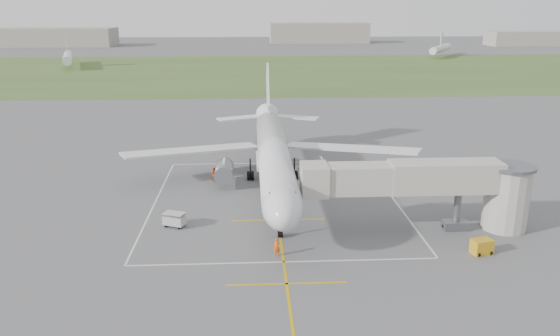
{
  "coord_description": "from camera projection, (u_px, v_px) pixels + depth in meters",
  "views": [
    {
      "loc": [
        -2.74,
        -64.15,
        21.93
      ],
      "look_at": [
        0.54,
        -4.0,
        4.0
      ],
      "focal_mm": 35.0,
      "sensor_mm": 36.0,
      "label": 1
    }
  ],
  "objects": [
    {
      "name": "gpu_unit",
      "position": [
        482.0,
        247.0,
        50.15
      ],
      "size": [
        2.06,
        1.65,
        1.38
      ],
      "rotation": [
        0.0,
        0.0,
        0.23
      ],
      "color": "gold",
      "rests_on": "ground"
    },
    {
      "name": "distant_hangars",
      "position": [
        227.0,
        36.0,
        319.27
      ],
      "size": [
        345.0,
        49.0,
        12.0
      ],
      "color": "gray",
      "rests_on": "ground"
    },
    {
      "name": "grass_strip",
      "position": [
        258.0,
        71.0,
        192.2
      ],
      "size": [
        700.0,
        120.0,
        0.02
      ],
      "primitive_type": "cube",
      "color": "#3E5625",
      "rests_on": "ground"
    },
    {
      "name": "jet_bridge",
      "position": [
        437.0,
        186.0,
        54.34
      ],
      "size": [
        23.4,
        5.0,
        7.2
      ],
      "color": "gray",
      "rests_on": "ground"
    },
    {
      "name": "airliner",
      "position": [
        274.0,
        154.0,
        67.25
      ],
      "size": [
        38.93,
        46.75,
        13.52
      ],
      "color": "silver",
      "rests_on": "ground"
    },
    {
      "name": "baggage_cart",
      "position": [
        175.0,
        220.0,
        56.26
      ],
      "size": [
        2.49,
        2.02,
        1.5
      ],
      "rotation": [
        0.0,
        0.0,
        -0.39
      ],
      "color": "#B1B1B1",
      "rests_on": "ground"
    },
    {
      "name": "ramp_worker_nose",
      "position": [
        277.0,
        247.0,
        49.61
      ],
      "size": [
        0.63,
        0.43,
        1.68
      ],
      "primitive_type": "imported",
      "rotation": [
        0.0,
        0.0,
        0.05
      ],
      "color": "#FF5D08",
      "rests_on": "ground"
    },
    {
      "name": "distant_aircraft",
      "position": [
        272.0,
        52.0,
        224.45
      ],
      "size": [
        169.7,
        65.51,
        8.85
      ],
      "color": "silver",
      "rests_on": "ground"
    },
    {
      "name": "apron_markings",
      "position": [
        276.0,
        206.0,
        62.22
      ],
      "size": [
        28.2,
        60.0,
        0.01
      ],
      "color": "#C1990B",
      "rests_on": "ground"
    },
    {
      "name": "ground",
      "position": [
        274.0,
        190.0,
        67.79
      ],
      "size": [
        700.0,
        700.0,
        0.0
      ],
      "primitive_type": "plane",
      "color": "#4E4E50",
      "rests_on": "ground"
    },
    {
      "name": "ramp_worker_wing",
      "position": [
        214.0,
        174.0,
        70.93
      ],
      "size": [
        1.06,
        0.93,
        1.86
      ],
      "primitive_type": "imported",
      "rotation": [
        0.0,
        0.0,
        2.86
      ],
      "color": "red",
      "rests_on": "ground"
    }
  ]
}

